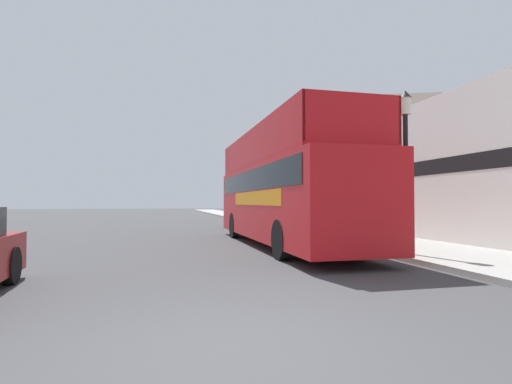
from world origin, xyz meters
The scene contains 7 objects.
ground_plane centered at (0.00, 21.00, 0.00)m, with size 144.00×144.00×0.00m, color #3D3D3F.
sidewalk centered at (7.07, 18.00, 0.07)m, with size 3.58×108.00×0.14m.
brick_terrace_rear centered at (11.86, 20.26, 4.35)m, with size 6.00×16.41×8.69m.
tour_bus centered at (3.43, 9.43, 1.80)m, with size 2.56×11.23×4.01m.
parked_car_ahead_of_bus centered at (4.14, 17.77, 0.68)m, with size 2.01×4.52×1.45m.
lamp_post_nearest centered at (5.69, 5.47, 3.21)m, with size 0.35×0.35×4.43m.
lamp_post_second centered at (5.71, 12.87, 3.32)m, with size 0.35×0.35×4.59m.
Camera 1 is at (-0.73, -4.06, 1.52)m, focal length 28.00 mm.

